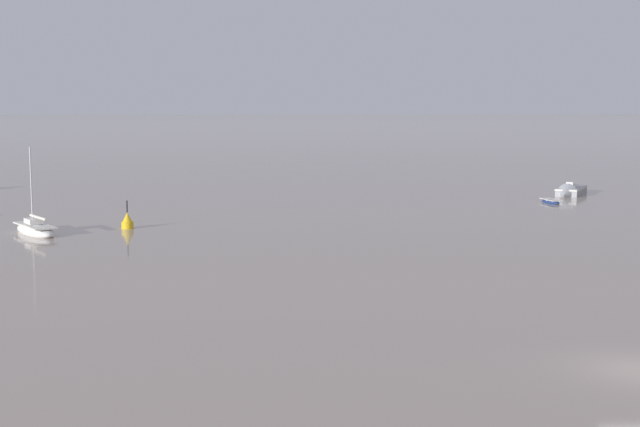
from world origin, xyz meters
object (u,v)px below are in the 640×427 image
object	(u,v)px
channel_buoy	(127,222)
motorboat_moored_1	(569,192)
rowboat_moored_0	(551,201)
sailboat_moored_0	(35,230)

from	to	relation	value
channel_buoy	motorboat_moored_1	bearing A→B (deg)	28.37
rowboat_moored_0	sailboat_moored_0	size ratio (longest dim) A/B	0.46
rowboat_moored_0	channel_buoy	bearing A→B (deg)	-78.51
motorboat_moored_1	channel_buoy	world-z (taller)	channel_buoy
sailboat_moored_0	motorboat_moored_1	bearing A→B (deg)	-96.10
sailboat_moored_0	channel_buoy	world-z (taller)	sailboat_moored_0
sailboat_moored_0	motorboat_moored_1	size ratio (longest dim) A/B	1.04
rowboat_moored_0	motorboat_moored_1	size ratio (longest dim) A/B	0.48
channel_buoy	sailboat_moored_0	bearing A→B (deg)	-159.44
rowboat_moored_0	sailboat_moored_0	distance (m)	46.26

